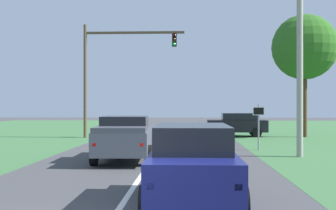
{
  "coord_description": "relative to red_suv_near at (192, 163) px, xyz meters",
  "views": [
    {
      "loc": [
        1.54,
        -7.05,
        2.34
      ],
      "look_at": [
        0.4,
        17.87,
        2.33
      ],
      "focal_mm": 46.52,
      "sensor_mm": 36.0,
      "label": 1
    }
  ],
  "objects": [
    {
      "name": "red_suv_near",
      "position": [
        0.0,
        0.0,
        0.0
      ],
      "size": [
        2.21,
        4.58,
        1.85
      ],
      "color": "navy",
      "rests_on": "ground_plane"
    },
    {
      "name": "crossing_suv_far",
      "position": [
        3.58,
        22.21,
        -0.07
      ],
      "size": [
        4.35,
        2.04,
        1.72
      ],
      "color": "black",
      "rests_on": "ground_plane"
    },
    {
      "name": "oak_tree_right",
      "position": [
        8.35,
        21.68,
        5.53
      ],
      "size": [
        4.72,
        4.72,
        8.9
      ],
      "color": "#4C351E",
      "rests_on": "ground_plane"
    },
    {
      "name": "ground_plane",
      "position": [
        -1.64,
        9.62,
        -0.98
      ],
      "size": [
        120.0,
        120.0,
        0.0
      ],
      "primitive_type": "plane",
      "color": "#424244"
    },
    {
      "name": "traffic_light",
      "position": [
        -5.62,
        20.35,
        4.29
      ],
      "size": [
        7.17,
        0.4,
        8.05
      ],
      "color": "brown",
      "rests_on": "ground_plane"
    },
    {
      "name": "keep_moving_sign",
      "position": [
        3.54,
        12.33,
        0.54
      ],
      "size": [
        0.6,
        0.09,
        2.37
      ],
      "color": "gray",
      "rests_on": "ground_plane"
    },
    {
      "name": "utility_pole_right",
      "position": [
        4.92,
        9.53,
        3.43
      ],
      "size": [
        0.28,
        0.28,
        8.81
      ],
      "primitive_type": "cylinder",
      "color": "#9E998E",
      "rests_on": "ground_plane"
    },
    {
      "name": "pickup_truck_lead",
      "position": [
        -2.73,
        7.94,
        -0.0
      ],
      "size": [
        2.51,
        5.62,
        1.87
      ],
      "color": "#4C515B",
      "rests_on": "ground_plane"
    }
  ]
}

